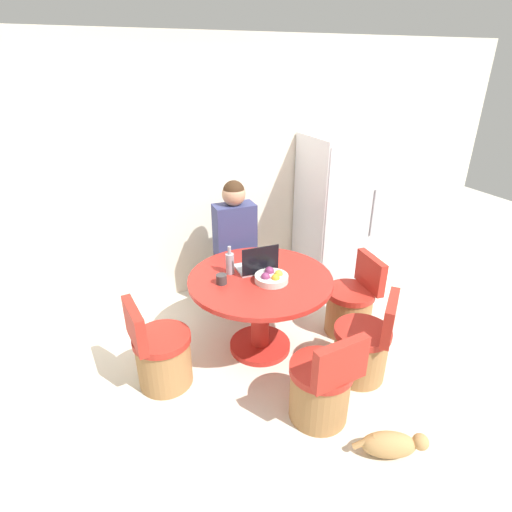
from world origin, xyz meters
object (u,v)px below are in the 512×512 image
Objects in this scene: bottle at (230,263)px; fruit_bowl at (271,277)px; chair_near_right_corner at (363,349)px; person_seated at (234,238)px; chair_right_side at (351,307)px; refrigerator at (336,213)px; chair_left_side at (161,356)px; cat at (391,444)px; chair_near_camera at (321,388)px; laptop at (257,265)px; dining_table at (260,297)px.

fruit_bowl is at bearing -43.76° from bottle.
person_seated is (-0.59, 1.45, 0.49)m from chair_near_right_corner.
chair_right_side is at bearing 1.90° from fruit_bowl.
chair_left_side is (-2.14, -0.99, -0.57)m from refrigerator.
fruit_bowl is at bearing -96.46° from chair_left_side.
refrigerator is 2.20× the size of chair_near_right_corner.
chair_near_right_corner is at bearing -20.08° from chair_right_side.
cat is at bearing -17.31° from chair_right_side.
person_seated is at bearing -94.70° from chair_near_camera.
person_seated is (-0.06, 1.71, 0.49)m from chair_near_camera.
chair_left_side is at bearing 14.93° from laptop.
dining_table is (-1.25, -0.87, -0.31)m from refrigerator.
cat is at bearing 98.88° from person_seated.
chair_right_side is (-0.36, -0.94, -0.57)m from refrigerator.
chair_near_camera is at bearing -123.18° from refrigerator.
bottle is at bearing -97.22° from chair_right_side.
chair_left_side is 1.06m from fruit_bowl.
fruit_bowl reaches higher than cat.
laptop is at bearing 82.67° from dining_table.
dining_table is 0.26m from fruit_bowl.
bottle is (0.67, 0.28, 0.56)m from chair_left_side.
chair_near_camera reaches higher than dining_table.
fruit_bowl is at bearing 127.59° from cat.
refrigerator is 2.43m from chair_left_side.
refrigerator is 1.72m from chair_near_right_corner.
dining_table is at bearing 82.67° from laptop.
bottle is at bearing 143.19° from dining_table.
refrigerator is 1.45m from laptop.
refrigerator is at bearing -177.82° from person_seated.
cat is (-0.51, -1.27, -0.17)m from chair_right_side.
chair_right_side is 1.77m from chair_left_side.
chair_near_camera is (-1.15, -1.76, -0.57)m from refrigerator.
person_seated reaches higher than dining_table.
chair_near_camera is 0.93m from fruit_bowl.
bottle is (-0.27, 0.26, 0.06)m from fruit_bowl.
chair_near_camera is 2.37× the size of laptop.
chair_right_side is 1.32m from person_seated.
chair_near_right_corner is 1.28m from bottle.
person_seated is 2.90× the size of cat.
chair_near_camera is at bearing -86.39° from fruit_bowl.
chair_near_right_corner is 0.59m from chair_near_camera.
person_seated is 0.92m from fruit_bowl.
bottle is at bearing -154.16° from refrigerator.
chair_near_camera is 0.57× the size of person_seated.
chair_near_camera is at bearing -83.14° from dining_table.
chair_left_side is 1.41m from person_seated.
chair_near_right_corner and chair_left_side have the same top height.
chair_left_side is at bearing -63.61° from chair_near_right_corner.
chair_right_side and chair_near_camera have the same top height.
dining_table is at bearing -90.00° from chair_right_side.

